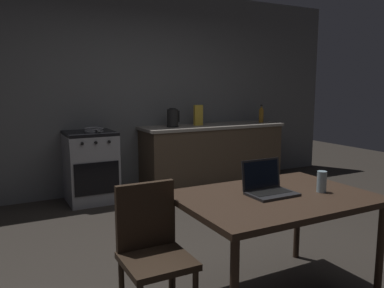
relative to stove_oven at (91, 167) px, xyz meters
name	(u,v)px	position (x,y,z in m)	size (l,w,h in m)	color
ground_plane	(221,255)	(0.61, -2.15, -0.45)	(12.00, 12.00, 0.00)	#2D2823
back_wall	(147,91)	(0.91, 0.35, 0.94)	(6.40, 0.10, 2.78)	#5E5F61
kitchen_counter	(212,155)	(1.80, 0.00, 0.00)	(2.16, 0.64, 0.90)	#4C3D2D
stove_oven	(91,167)	(0.00, 0.00, 0.00)	(0.60, 0.62, 0.90)	gray
dining_table	(275,204)	(0.57, -2.87, 0.22)	(1.30, 0.91, 0.73)	#332319
chair	(152,246)	(-0.28, -2.75, 0.05)	(0.40, 0.40, 0.87)	#2D2116
laptop	(268,187)	(0.55, -2.83, 0.33)	(0.32, 0.25, 0.23)	#232326
electric_kettle	(173,118)	(1.15, 0.00, 0.57)	(0.18, 0.16, 0.26)	black
bottle	(261,114)	(2.64, -0.05, 0.58)	(0.07, 0.07, 0.28)	#8C601E
frying_pan	(94,130)	(0.05, -0.03, 0.47)	(0.25, 0.42, 0.05)	gray
drinking_glass	(322,182)	(0.91, -2.96, 0.36)	(0.07, 0.07, 0.15)	#99B7C6
cereal_box	(198,115)	(1.57, 0.02, 0.60)	(0.13, 0.05, 0.29)	gold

